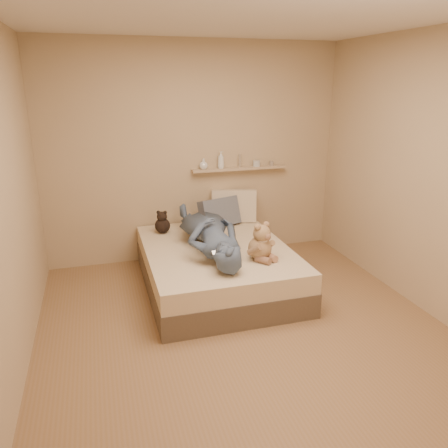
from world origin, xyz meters
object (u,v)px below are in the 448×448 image
object	(u,v)px
bed	(217,267)
game_console	(221,253)
pillow_cream	(234,206)
pillow_grey	(219,212)
teddy_bear	(261,244)
person	(209,232)
wall_shelf	(239,168)
dark_plush	(162,223)

from	to	relation	value
bed	game_console	world-z (taller)	game_console
pillow_cream	pillow_grey	size ratio (longest dim) A/B	1.10
teddy_bear	person	xyz separation A→B (m)	(-0.42, 0.42, 0.03)
game_console	person	world-z (taller)	person
pillow_cream	pillow_grey	world-z (taller)	pillow_cream
game_console	wall_shelf	world-z (taller)	wall_shelf
pillow_cream	pillow_grey	xyz separation A→B (m)	(-0.23, -0.14, -0.03)
game_console	pillow_cream	world-z (taller)	pillow_cream
wall_shelf	bed	bearing A→B (deg)	-121.18
teddy_bear	pillow_cream	bearing A→B (deg)	84.48
teddy_bear	dark_plush	xyz separation A→B (m)	(-0.81, 1.06, -0.04)
pillow_grey	teddy_bear	bearing A→B (deg)	-84.73
person	dark_plush	bearing A→B (deg)	-58.04
teddy_bear	person	distance (m)	0.59
pillow_cream	wall_shelf	bearing A→B (deg)	40.01
game_console	dark_plush	size ratio (longest dim) A/B	0.64
teddy_bear	dark_plush	size ratio (longest dim) A/B	1.41
bed	teddy_bear	world-z (taller)	teddy_bear
dark_plush	pillow_grey	world-z (taller)	pillow_grey
dark_plush	pillow_grey	distance (m)	0.71
game_console	pillow_cream	distance (m)	1.46
bed	pillow_cream	size ratio (longest dim) A/B	3.45
pillow_grey	person	distance (m)	0.78
pillow_cream	wall_shelf	size ratio (longest dim) A/B	0.46
teddy_bear	person	world-z (taller)	teddy_bear
bed	dark_plush	xyz separation A→B (m)	(-0.48, 0.62, 0.34)
bed	person	xyz separation A→B (m)	(-0.08, -0.02, 0.41)
person	wall_shelf	bearing A→B (deg)	-123.69
bed	person	distance (m)	0.42
pillow_grey	wall_shelf	size ratio (longest dim) A/B	0.42
game_console	pillow_cream	bearing A→B (deg)	67.54
person	bed	bearing A→B (deg)	-165.39
teddy_bear	dark_plush	world-z (taller)	teddy_bear
pillow_grey	wall_shelf	bearing A→B (deg)	34.32
game_console	pillow_grey	size ratio (longest dim) A/B	0.35
game_console	teddy_bear	size ratio (longest dim) A/B	0.45
game_console	dark_plush	distance (m)	1.21
game_console	teddy_bear	world-z (taller)	teddy_bear
pillow_cream	wall_shelf	world-z (taller)	wall_shelf
pillow_cream	person	size ratio (longest dim) A/B	0.35
dark_plush	pillow_cream	xyz separation A→B (m)	(0.93, 0.21, 0.08)
game_console	pillow_grey	xyz separation A→B (m)	(0.33, 1.21, 0.02)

